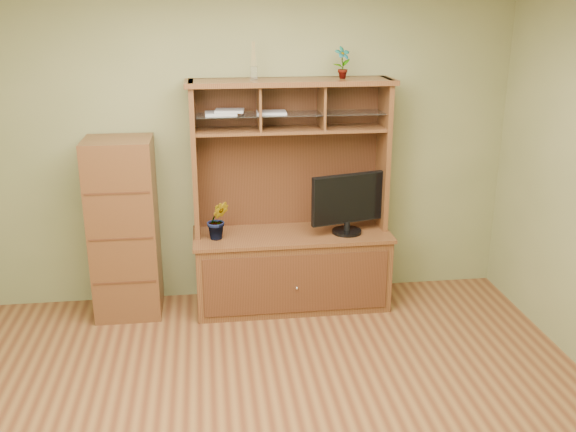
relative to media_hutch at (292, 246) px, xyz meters
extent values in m
cube|color=#552C18|center=(-0.35, -1.73, -0.53)|extent=(4.50, 4.00, 0.02)
cube|color=olive|center=(-0.35, 0.28, 0.83)|extent=(4.50, 0.02, 2.70)
cube|color=#4C2715|center=(0.00, -0.02, -0.21)|extent=(1.60, 0.55, 0.62)
cube|color=#3C1F10|center=(0.00, -0.30, -0.21)|extent=(1.50, 0.01, 0.50)
sphere|color=silver|center=(0.00, -0.32, -0.24)|extent=(0.02, 0.02, 0.02)
cube|color=#4C2715|center=(0.00, -0.02, 0.11)|extent=(1.64, 0.59, 0.03)
cube|color=#4C2715|center=(-0.78, 0.08, 0.75)|extent=(0.04, 0.35, 1.25)
cube|color=#4C2715|center=(0.78, 0.08, 0.75)|extent=(0.04, 0.35, 1.25)
cube|color=#3C1F10|center=(0.00, 0.24, 0.75)|extent=(1.52, 0.02, 1.25)
cube|color=#4C2715|center=(0.00, 0.08, 1.36)|extent=(1.66, 0.40, 0.04)
cube|color=#4C2715|center=(0.00, 0.08, 0.98)|extent=(1.52, 0.32, 0.02)
cube|color=#4C2715|center=(-0.25, 0.08, 1.16)|extent=(0.02, 0.31, 0.35)
cube|color=#4C2715|center=(0.25, 0.08, 1.16)|extent=(0.02, 0.31, 0.35)
cube|color=silver|center=(0.00, 0.07, 1.11)|extent=(1.50, 0.27, 0.01)
cylinder|color=black|center=(0.45, -0.08, 0.14)|extent=(0.25, 0.25, 0.02)
cylinder|color=black|center=(0.45, -0.08, 0.19)|extent=(0.05, 0.05, 0.08)
cube|color=black|center=(0.45, -0.08, 0.43)|extent=(0.63, 0.21, 0.41)
imported|color=#2E5F20|center=(-0.61, -0.08, 0.29)|extent=(0.18, 0.15, 0.32)
imported|color=#3E6F27|center=(0.41, 0.08, 1.50)|extent=(0.15, 0.12, 0.25)
cylinder|color=silver|center=(-0.29, 0.08, 1.43)|extent=(0.06, 0.06, 0.10)
cylinder|color=#9E864F|center=(-0.29, 0.08, 1.58)|extent=(0.04, 0.04, 0.19)
cube|color=#ADAEB2|center=(-0.56, 0.08, 1.12)|extent=(0.25, 0.19, 0.02)
cube|color=#ADAEB2|center=(-0.49, 0.08, 1.14)|extent=(0.24, 0.20, 0.02)
cube|color=#ADAEB2|center=(-0.15, 0.08, 1.12)|extent=(0.24, 0.19, 0.02)
cube|color=#4C2715|center=(-1.37, 0.01, 0.21)|extent=(0.53, 0.47, 1.47)
cube|color=#3C1F10|center=(-1.37, -0.22, -0.15)|extent=(0.49, 0.01, 0.02)
cube|color=#3C1F10|center=(-1.37, -0.22, 0.21)|extent=(0.49, 0.01, 0.01)
cube|color=#3C1F10|center=(-1.37, -0.22, 0.58)|extent=(0.49, 0.01, 0.02)
camera|label=1|loc=(-0.69, -5.00, 1.95)|focal=40.00mm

